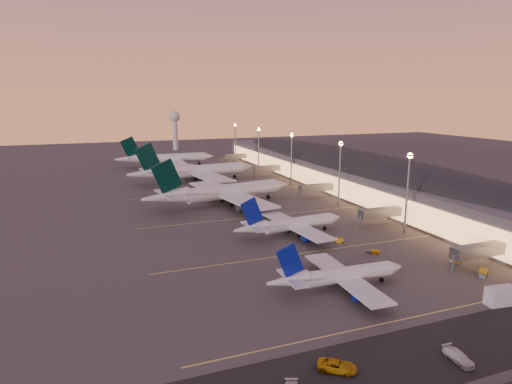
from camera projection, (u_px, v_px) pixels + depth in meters
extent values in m
plane|color=#3D3B39|center=(304.00, 246.00, 125.02)|extent=(700.00, 700.00, 0.00)
cylinder|color=silver|center=(349.00, 274.00, 97.16)|extent=(21.10, 4.38, 3.57)
cone|color=silver|center=(395.00, 267.00, 100.95)|extent=(3.52, 3.70, 3.57)
cone|color=silver|center=(287.00, 281.00, 92.32)|extent=(9.60, 3.93, 3.57)
cube|color=silver|center=(345.00, 277.00, 96.97)|extent=(7.24, 30.29, 0.39)
cylinder|color=navy|center=(333.00, 271.00, 103.57)|extent=(4.84, 2.86, 2.68)
cylinder|color=navy|center=(364.00, 294.00, 91.31)|extent=(4.84, 2.86, 2.68)
cube|color=navy|center=(290.00, 261.00, 91.49)|extent=(6.56, 0.79, 7.75)
cube|color=silver|center=(292.00, 278.00, 92.57)|extent=(3.80, 10.95, 0.25)
cylinder|color=black|center=(382.00, 279.00, 100.43)|extent=(0.30, 0.30, 1.41)
cylinder|color=black|center=(382.00, 280.00, 100.47)|extent=(1.02, 0.66, 1.00)
cylinder|color=black|center=(337.00, 281.00, 99.48)|extent=(0.30, 0.30, 1.41)
cylinder|color=black|center=(337.00, 282.00, 99.52)|extent=(1.02, 0.66, 1.00)
cylinder|color=black|center=(348.00, 290.00, 94.84)|extent=(0.30, 0.30, 1.41)
cylinder|color=black|center=(348.00, 291.00, 94.89)|extent=(1.02, 0.66, 1.00)
cylinder|color=silver|center=(299.00, 223.00, 135.70)|extent=(24.00, 6.30, 4.04)
cone|color=silver|center=(334.00, 218.00, 141.66)|extent=(4.20, 4.39, 4.04)
cone|color=silver|center=(250.00, 229.00, 128.14)|extent=(11.05, 5.05, 4.04)
cube|color=silver|center=(296.00, 226.00, 135.35)|extent=(10.12, 34.51, 0.44)
cylinder|color=navy|center=(286.00, 224.00, 142.53)|extent=(5.62, 3.53, 3.03)
cylinder|color=navy|center=(311.00, 236.00, 129.42)|extent=(5.62, 3.53, 3.03)
cube|color=navy|center=(252.00, 212.00, 127.27)|extent=(7.42, 1.31, 8.76)
cube|color=silver|center=(254.00, 226.00, 128.58)|extent=(4.98, 12.55, 0.28)
cylinder|color=black|center=(325.00, 228.00, 140.61)|extent=(0.35, 0.35, 1.59)
cylinder|color=black|center=(325.00, 228.00, 140.66)|extent=(1.19, 0.81, 1.13)
cylinder|color=black|center=(289.00, 230.00, 137.95)|extent=(0.35, 0.35, 1.59)
cylinder|color=black|center=(289.00, 231.00, 138.00)|extent=(1.19, 0.81, 1.13)
cylinder|color=black|center=(298.00, 235.00, 132.99)|extent=(0.35, 0.35, 1.59)
cylinder|color=black|center=(298.00, 236.00, 133.04)|extent=(1.19, 0.81, 1.13)
cylinder|color=silver|center=(234.00, 191.00, 175.04)|extent=(40.40, 12.84, 6.04)
cone|color=silver|center=(281.00, 185.00, 186.61)|extent=(7.39, 7.06, 6.04)
cone|color=silver|center=(165.00, 197.00, 160.40)|extent=(18.82, 9.06, 6.04)
cube|color=silver|center=(229.00, 194.00, 174.29)|extent=(21.50, 59.53, 0.66)
cylinder|color=slate|center=(219.00, 193.00, 186.17)|extent=(9.67, 6.02, 4.53)
cylinder|color=slate|center=(248.00, 205.00, 164.57)|extent=(9.67, 6.02, 4.53)
cube|color=black|center=(167.00, 176.00, 159.20)|extent=(11.90, 2.95, 13.41)
cube|color=silver|center=(171.00, 194.00, 161.30)|extent=(9.97, 21.82, 0.42)
cylinder|color=black|center=(268.00, 196.00, 184.31)|extent=(0.56, 0.56, 2.42)
cylinder|color=black|center=(268.00, 197.00, 184.38)|extent=(1.85, 1.33, 1.69)
cylinder|color=black|center=(222.00, 200.00, 177.88)|extent=(0.56, 0.56, 2.42)
cylinder|color=black|center=(222.00, 201.00, 177.95)|extent=(1.85, 1.33, 1.69)
cylinder|color=black|center=(232.00, 204.00, 170.77)|extent=(0.56, 0.56, 2.42)
cylinder|color=black|center=(232.00, 205.00, 170.85)|extent=(1.85, 1.33, 1.69)
cylinder|color=silver|center=(204.00, 170.00, 223.86)|extent=(42.31, 11.81, 6.33)
cone|color=silver|center=(246.00, 167.00, 235.15)|extent=(7.53, 7.16, 6.33)
cone|color=silver|center=(146.00, 174.00, 209.59)|extent=(19.57, 8.77, 6.33)
cube|color=silver|center=(201.00, 173.00, 223.16)|extent=(20.13, 62.23, 0.70)
cylinder|color=slate|center=(194.00, 173.00, 235.81)|extent=(9.99, 5.95, 4.75)
cylinder|color=slate|center=(213.00, 181.00, 212.67)|extent=(9.99, 5.95, 4.75)
cube|color=black|center=(147.00, 157.00, 208.30)|extent=(12.50, 2.59, 14.04)
cube|color=silver|center=(151.00, 171.00, 210.45)|extent=(9.60, 22.72, 0.44)
cylinder|color=black|center=(235.00, 176.00, 232.97)|extent=(0.57, 0.57, 2.53)
cylinder|color=black|center=(235.00, 177.00, 233.05)|extent=(1.90, 1.33, 1.77)
cylinder|color=black|center=(195.00, 178.00, 227.04)|extent=(0.57, 0.57, 2.53)
cylinder|color=black|center=(196.00, 179.00, 227.12)|extent=(1.90, 1.33, 1.77)
cylinder|color=black|center=(202.00, 181.00, 219.43)|extent=(0.57, 0.57, 2.53)
cylinder|color=black|center=(202.00, 181.00, 219.51)|extent=(1.90, 1.33, 1.77)
cylinder|color=silver|center=(174.00, 158.00, 274.79)|extent=(38.62, 6.06, 5.83)
cone|color=silver|center=(208.00, 156.00, 282.68)|extent=(6.26, 5.87, 5.83)
cone|color=silver|center=(129.00, 159.00, 264.78)|extent=(17.46, 5.94, 5.83)
cube|color=silver|center=(172.00, 160.00, 274.35)|extent=(11.53, 56.47, 0.64)
cylinder|color=slate|center=(170.00, 160.00, 286.52)|extent=(8.74, 4.43, 4.38)
cylinder|color=slate|center=(177.00, 165.00, 263.89)|extent=(8.74, 4.43, 4.38)
cube|color=black|center=(130.00, 147.00, 263.49)|extent=(11.51, 0.94, 12.95)
cube|color=silver|center=(133.00, 157.00, 265.34)|extent=(6.34, 20.34, 0.41)
cylinder|color=black|center=(199.00, 163.00, 281.36)|extent=(0.47, 0.47, 2.33)
cylinder|color=black|center=(199.00, 163.00, 281.44)|extent=(1.64, 1.03, 1.63)
cylinder|color=black|center=(169.00, 164.00, 278.29)|extent=(0.47, 0.47, 2.33)
cylinder|color=black|center=(169.00, 164.00, 278.36)|extent=(1.64, 1.03, 1.63)
cylinder|color=black|center=(171.00, 165.00, 270.84)|extent=(0.47, 0.47, 2.33)
cylinder|color=black|center=(171.00, 166.00, 270.91)|extent=(1.64, 1.03, 1.63)
cube|color=#535359|center=(349.00, 174.00, 211.50)|extent=(40.00, 255.00, 12.00)
ellipsoid|color=black|center=(350.00, 162.00, 210.23)|extent=(39.00, 253.00, 10.92)
cube|color=#F8A962|center=(313.00, 179.00, 204.71)|extent=(0.40, 244.80, 8.00)
cube|color=slate|center=(478.00, 251.00, 108.44)|extent=(16.00, 3.20, 3.00)
cylinder|color=slate|center=(453.00, 263.00, 106.16)|extent=(0.70, 0.70, 4.40)
cube|color=slate|center=(381.00, 213.00, 145.00)|extent=(16.00, 3.20, 3.00)
cylinder|color=slate|center=(360.00, 221.00, 142.71)|extent=(0.70, 0.70, 4.40)
cube|color=slate|center=(316.00, 188.00, 186.12)|extent=(16.00, 3.20, 3.00)
cylinder|color=slate|center=(300.00, 194.00, 183.83)|extent=(0.70, 0.70, 4.40)
cube|color=slate|center=(267.00, 168.00, 238.20)|extent=(16.00, 3.20, 3.00)
cylinder|color=slate|center=(254.00, 173.00, 235.92)|extent=(0.70, 0.70, 4.40)
cube|color=slate|center=(236.00, 156.00, 289.37)|extent=(16.00, 3.20, 3.00)
cylinder|color=slate|center=(225.00, 160.00, 287.09)|extent=(0.70, 0.70, 4.40)
cylinder|color=slate|center=(407.00, 195.00, 134.86)|extent=(0.70, 0.70, 25.00)
cube|color=slate|center=(410.00, 155.00, 132.17)|extent=(2.20, 2.20, 0.50)
sphere|color=#FFB255|center=(410.00, 156.00, 132.21)|extent=(1.80, 1.80, 1.80)
cylinder|color=slate|center=(340.00, 175.00, 171.41)|extent=(0.70, 0.70, 25.00)
cube|color=slate|center=(341.00, 143.00, 168.72)|extent=(2.20, 2.20, 0.50)
sphere|color=#FFB255|center=(341.00, 144.00, 168.76)|extent=(1.80, 1.80, 1.80)
cylinder|color=slate|center=(291.00, 160.00, 212.53)|extent=(0.70, 0.70, 25.00)
cube|color=slate|center=(292.00, 135.00, 209.84)|extent=(2.20, 2.20, 0.50)
sphere|color=#FFB255|center=(292.00, 135.00, 209.88)|extent=(1.80, 1.80, 1.80)
cylinder|color=slate|center=(259.00, 150.00, 253.65)|extent=(0.70, 0.70, 25.00)
cube|color=slate|center=(259.00, 129.00, 250.96)|extent=(2.20, 2.20, 0.50)
sphere|color=#FFB255|center=(259.00, 129.00, 251.00)|extent=(1.80, 1.80, 1.80)
cylinder|color=slate|center=(235.00, 143.00, 294.77)|extent=(0.70, 0.70, 25.00)
cube|color=slate|center=(235.00, 125.00, 292.08)|extent=(2.20, 2.20, 0.50)
sphere|color=#FFB255|center=(235.00, 125.00, 292.13)|extent=(1.80, 1.80, 1.80)
cylinder|color=silver|center=(175.00, 134.00, 363.32)|extent=(4.40, 4.40, 26.00)
sphere|color=silver|center=(175.00, 117.00, 360.15)|extent=(9.00, 9.00, 9.00)
cube|color=black|center=(452.00, 348.00, 73.85)|extent=(260.00, 16.00, 0.01)
cube|color=#D8C659|center=(409.00, 318.00, 83.90)|extent=(90.00, 0.36, 0.00)
cube|color=#D8C659|center=(312.00, 252.00, 120.45)|extent=(90.00, 0.36, 0.00)
cube|color=#D8C659|center=(261.00, 216.00, 157.00)|extent=(90.00, 0.36, 0.00)
cube|color=#D8C659|center=(225.00, 192.00, 198.13)|extent=(90.00, 0.36, 0.00)
cube|color=#D8C659|center=(198.00, 173.00, 248.38)|extent=(90.00, 0.36, 0.00)
cube|color=#BF870A|center=(457.00, 261.00, 112.04)|extent=(2.23, 1.54, 0.96)
cube|color=slate|center=(453.00, 263.00, 111.37)|extent=(1.34, 1.27, 0.70)
cylinder|color=black|center=(456.00, 261.00, 113.03)|extent=(0.40, 0.20, 0.38)
cylinder|color=black|center=(461.00, 263.00, 111.89)|extent=(0.40, 0.20, 0.38)
cylinder|color=black|center=(452.00, 262.00, 112.32)|extent=(0.40, 0.20, 0.38)
cylinder|color=black|center=(457.00, 264.00, 111.18)|extent=(0.40, 0.20, 0.38)
cube|color=#BF870A|center=(483.00, 272.00, 104.71)|extent=(3.22, 3.02, 1.26)
cube|color=slate|center=(482.00, 276.00, 103.04)|extent=(2.17, 2.15, 0.91)
cylinder|color=black|center=(480.00, 271.00, 106.08)|extent=(0.52, 0.47, 0.50)
cylinder|color=black|center=(487.00, 273.00, 105.20)|extent=(0.52, 0.47, 0.50)
cylinder|color=black|center=(479.00, 274.00, 104.38)|extent=(0.52, 0.47, 0.50)
cylinder|color=black|center=(487.00, 276.00, 103.49)|extent=(0.52, 0.47, 0.50)
cube|color=#BF870A|center=(339.00, 240.00, 128.38)|extent=(3.13, 2.76, 1.22)
cube|color=slate|center=(332.00, 241.00, 128.72)|extent=(2.06, 2.02, 0.89)
cylinder|color=black|center=(342.00, 241.00, 129.11)|extent=(0.52, 0.41, 0.49)
cylinder|color=black|center=(342.00, 243.00, 127.51)|extent=(0.52, 0.41, 0.49)
cylinder|color=black|center=(335.00, 240.00, 129.41)|extent=(0.52, 0.41, 0.49)
cylinder|color=black|center=(335.00, 242.00, 127.81)|extent=(0.52, 0.41, 0.49)
cube|color=silver|center=(501.00, 296.00, 89.10)|extent=(6.57, 3.48, 3.89)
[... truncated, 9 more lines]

